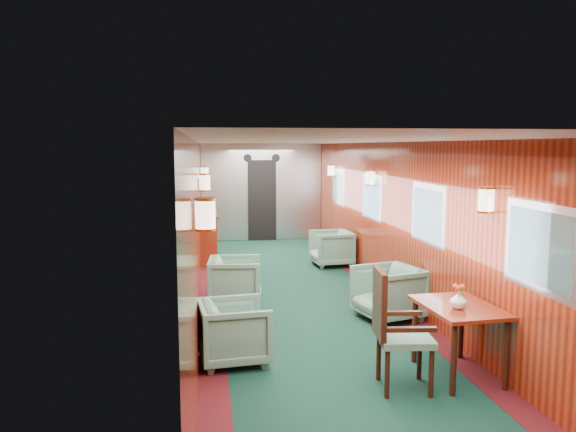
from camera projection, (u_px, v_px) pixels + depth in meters
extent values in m
plane|color=black|center=(302.00, 305.00, 8.31)|extent=(12.00, 12.00, 0.00)
cube|color=silver|center=(303.00, 145.00, 8.01)|extent=(3.00, 12.00, 0.10)
cube|color=silver|center=(303.00, 145.00, 8.01)|extent=(1.20, 12.00, 0.06)
cube|color=maroon|center=(261.00, 192.00, 14.05)|extent=(3.00, 0.10, 2.40)
cube|color=maroon|center=(559.00, 429.00, 2.27)|extent=(3.00, 0.10, 2.40)
cube|color=maroon|center=(198.00, 227.00, 7.94)|extent=(0.10, 12.00, 2.40)
cube|color=maroon|center=(401.00, 223.00, 8.38)|extent=(0.10, 12.00, 2.40)
cube|color=#3B0B0F|center=(211.00, 309.00, 8.11)|extent=(0.30, 12.00, 0.01)
cube|color=#3B0B0F|center=(390.00, 301.00, 8.50)|extent=(0.30, 12.00, 0.01)
cube|color=#BABEC2|center=(262.00, 192.00, 13.97)|extent=(2.98, 0.12, 2.38)
cube|color=black|center=(262.00, 200.00, 13.91)|extent=(0.70, 0.06, 2.00)
cylinder|color=black|center=(248.00, 158.00, 13.74)|extent=(0.20, 0.04, 0.20)
cylinder|color=black|center=(276.00, 158.00, 13.84)|extent=(0.20, 0.04, 0.20)
cube|color=#B8B9BF|center=(539.00, 248.00, 4.91)|extent=(0.02, 1.10, 0.80)
cube|color=#48686C|center=(538.00, 248.00, 4.91)|extent=(0.01, 0.96, 0.66)
cube|color=#B8B9BF|center=(428.00, 214.00, 7.36)|extent=(0.02, 1.10, 0.80)
cube|color=#48686C|center=(427.00, 214.00, 7.36)|extent=(0.01, 0.96, 0.66)
cube|color=#B8B9BF|center=(372.00, 197.00, 9.82)|extent=(0.02, 1.10, 0.80)
cube|color=#48686C|center=(371.00, 197.00, 9.81)|extent=(0.01, 0.96, 0.66)
cube|color=#B8B9BF|center=(338.00, 187.00, 12.27)|extent=(0.02, 1.10, 0.80)
cube|color=#48686C|center=(338.00, 187.00, 12.27)|extent=(0.01, 0.96, 0.66)
cylinder|color=#FFEFC6|center=(205.00, 214.00, 4.44)|extent=(0.16, 0.16, 0.24)
cylinder|color=#B79233|center=(206.00, 229.00, 4.46)|extent=(0.17, 0.17, 0.02)
cylinder|color=#FFEFC6|center=(486.00, 200.00, 5.64)|extent=(0.16, 0.16, 0.24)
cylinder|color=#B79233|center=(486.00, 212.00, 5.65)|extent=(0.17, 0.17, 0.02)
cylinder|color=#FFEFC6|center=(205.00, 182.00, 8.37)|extent=(0.16, 0.16, 0.24)
cylinder|color=#B79233|center=(205.00, 190.00, 8.38)|extent=(0.17, 0.17, 0.02)
cylinder|color=#FFEFC6|center=(370.00, 178.00, 9.56)|extent=(0.16, 0.16, 0.24)
cylinder|color=#B79233|center=(370.00, 185.00, 9.58)|extent=(0.17, 0.17, 0.02)
cylinder|color=#FFEFC6|center=(205.00, 173.00, 11.31)|extent=(0.16, 0.16, 0.24)
cylinder|color=#B79233|center=(205.00, 179.00, 11.33)|extent=(0.17, 0.17, 0.02)
cylinder|color=#FFEFC6|center=(331.00, 170.00, 12.51)|extent=(0.16, 0.16, 0.24)
cylinder|color=#B79233|center=(331.00, 176.00, 12.52)|extent=(0.17, 0.17, 0.02)
cube|color=maroon|center=(459.00, 307.00, 5.67)|extent=(0.75, 1.03, 0.04)
cylinder|color=black|center=(454.00, 360.00, 5.25)|extent=(0.06, 0.06, 0.70)
cylinder|color=black|center=(506.00, 355.00, 5.36)|extent=(0.06, 0.06, 0.70)
cylinder|color=black|center=(415.00, 331.00, 6.07)|extent=(0.06, 0.06, 0.70)
cylinder|color=black|center=(461.00, 327.00, 6.19)|extent=(0.06, 0.06, 0.70)
cube|color=#214E40|center=(405.00, 338.00, 5.39)|extent=(0.55, 0.55, 0.07)
cube|color=black|center=(380.00, 304.00, 5.34)|extent=(0.11, 0.46, 0.65)
cube|color=#214E40|center=(382.00, 310.00, 5.35)|extent=(0.06, 0.35, 0.39)
cube|color=black|center=(412.00, 329.00, 5.12)|extent=(0.46, 0.11, 0.04)
cube|color=black|center=(399.00, 313.00, 5.61)|extent=(0.46, 0.11, 0.04)
cylinder|color=black|center=(387.00, 374.00, 5.21)|extent=(0.05, 0.05, 0.47)
cylinder|color=black|center=(431.00, 373.00, 5.22)|extent=(0.05, 0.05, 0.47)
cylinder|color=black|center=(379.00, 357.00, 5.62)|extent=(0.05, 0.05, 0.47)
cylinder|color=black|center=(420.00, 357.00, 5.63)|extent=(0.05, 0.05, 0.47)
cube|color=maroon|center=(209.00, 238.00, 11.41)|extent=(0.32, 1.07, 0.96)
cube|color=black|center=(209.00, 215.00, 11.35)|extent=(0.34, 1.09, 0.02)
cylinder|color=#285030|center=(209.00, 210.00, 11.07)|extent=(0.07, 0.07, 0.22)
cylinder|color=#285030|center=(209.00, 207.00, 11.43)|extent=(0.06, 0.06, 0.28)
cylinder|color=#B79233|center=(209.00, 208.00, 11.65)|extent=(0.08, 0.08, 0.18)
imported|color=silver|center=(458.00, 300.00, 5.54)|extent=(0.18, 0.18, 0.17)
imported|color=#214E40|center=(234.00, 332.00, 6.07)|extent=(0.82, 0.80, 0.68)
imported|color=#214E40|center=(235.00, 281.00, 8.33)|extent=(0.84, 0.82, 0.70)
imported|color=#214E40|center=(388.00, 293.00, 7.59)|extent=(0.98, 0.96, 0.73)
imported|color=#214E40|center=(331.00, 248.00, 11.01)|extent=(0.82, 0.80, 0.69)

